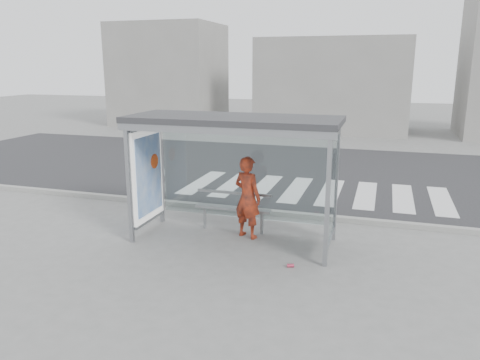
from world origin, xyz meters
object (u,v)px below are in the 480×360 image
Objects in this scene: person at (247,197)px; bench at (233,208)px; bus_shelter at (217,147)px; soda_can at (290,266)px.

person is 0.60m from bench.
person is 1.03× the size of bench.
bus_shelter is at bearing -107.95° from bench.
bus_shelter is 33.57× the size of soda_can.
person reaches higher than soda_can.
bench is (0.17, 0.52, -1.46)m from bus_shelter.
person is at bearing 24.31° from bus_shelter.
bus_shelter is 2.83m from soda_can.
bench is at bearing 136.33° from soda_can.
bus_shelter is 2.40× the size of person.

